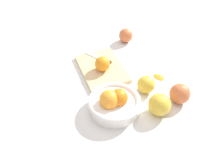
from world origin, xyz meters
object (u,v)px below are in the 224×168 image
knife (101,58)px  apple_front_right (126,35)px  orange_on_board (102,64)px  bowl (114,103)px  apple_front_left (146,84)px  apple_front_left_3 (160,105)px  apple_front_left_2 (180,94)px  cutting_board (102,68)px

knife → apple_front_right: 0.21m
orange_on_board → apple_front_right: 0.27m
bowl → orange_on_board: size_ratio=3.02×
bowl → orange_on_board: 0.22m
apple_front_left → apple_front_left_3: size_ratio=0.87×
apple_front_left_2 → knife: bearing=32.3°
apple_front_left → apple_front_right: apple_front_left is taller
apple_front_left_3 → apple_front_left: bearing=-1.0°
apple_front_left → apple_front_right: 0.37m
apple_front_left_2 → apple_front_left_3: size_ratio=0.95×
apple_front_left → apple_front_right: bearing=-8.9°
apple_front_left → orange_on_board: bearing=37.7°
cutting_board → apple_front_left_3: apple_front_left_3 is taller
apple_front_left_2 → apple_front_left_3: apple_front_left_3 is taller
knife → apple_front_right: (0.12, -0.17, 0.01)m
cutting_board → apple_front_left_2: size_ratio=3.21×
orange_on_board → apple_front_left: (-0.17, -0.13, -0.01)m
knife → apple_front_left_2: 0.39m
bowl → orange_on_board: bowl is taller
knife → apple_front_left_2: size_ratio=1.75×
cutting_board → knife: knife is taller
cutting_board → apple_front_left: size_ratio=3.52×
bowl → apple_front_left_2: size_ratio=2.46×
cutting_board → knife: size_ratio=1.84×
cutting_board → knife: bearing=-15.3°
orange_on_board → apple_front_right: orange_on_board is taller
apple_front_left_2 → orange_on_board: bearing=41.3°
apple_front_left → apple_front_left_2: 0.13m
bowl → apple_front_left: bearing=-70.9°
cutting_board → knife: 0.06m
apple_front_right → apple_front_left_2: apple_front_left_2 is taller
cutting_board → apple_front_right: apple_front_right is taller
bowl → apple_front_left: 0.16m
bowl → knife: 0.30m
apple_front_left_3 → cutting_board: bearing=22.4°
orange_on_board → knife: size_ratio=0.47×
cutting_board → apple_front_left_2: apple_front_left_2 is taller
apple_front_left → apple_front_left_3: bearing=179.0°
bowl → cutting_board: bearing=-6.0°
orange_on_board → apple_front_left: 0.21m
apple_front_left_3 → knife: bearing=17.1°
apple_front_left → bowl: bearing=109.1°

